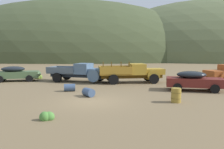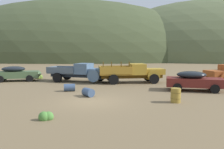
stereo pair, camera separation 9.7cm
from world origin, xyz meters
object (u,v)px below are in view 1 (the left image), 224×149
object	(u,v)px
truck_chalk_blue	(83,72)
oil_drum_tipped	(89,92)
oil_drum_by_truck	(176,95)
car_weathered_green	(17,73)
oil_drum_foreground	(70,88)
car_oxblood	(196,81)
truck_mustard	(136,73)

from	to	relation	value
truck_chalk_blue	oil_drum_tipped	world-z (taller)	truck_chalk_blue
oil_drum_tipped	oil_drum_by_truck	world-z (taller)	oil_drum_by_truck
oil_drum_tipped	oil_drum_by_truck	size ratio (longest dim) A/B	1.14
car_weathered_green	oil_drum_foreground	bearing A→B (deg)	-55.23
car_weathered_green	truck_chalk_blue	bearing A→B (deg)	-17.43
car_weathered_green	oil_drum_foreground	distance (m)	8.88
car_oxblood	oil_drum_tipped	world-z (taller)	car_oxblood
car_weathered_green	truck_mustard	distance (m)	12.35
oil_drum_foreground	truck_mustard	bearing A→B (deg)	44.14
oil_drum_tipped	car_oxblood	bearing A→B (deg)	19.97
car_oxblood	oil_drum_by_truck	xyz separation A→B (m)	(-2.43, -4.31, -0.37)
truck_mustard	oil_drum_tipped	distance (m)	7.99
truck_mustard	oil_drum_foreground	distance (m)	7.49
car_weathered_green	oil_drum_tipped	bearing A→B (deg)	-57.22
car_weathered_green	truck_mustard	bearing A→B (deg)	-18.50
truck_chalk_blue	oil_drum_tipped	size ratio (longest dim) A/B	6.49
truck_chalk_blue	car_oxblood	distance (m)	11.00
car_oxblood	oil_drum_tipped	distance (m)	8.69
car_weathered_green	car_oxblood	bearing A→B (deg)	-31.98
car_weathered_green	truck_mustard	world-z (taller)	truck_mustard
car_weathered_green	truck_chalk_blue	world-z (taller)	truck_chalk_blue
truck_chalk_blue	car_weathered_green	bearing A→B (deg)	-168.16
truck_mustard	oil_drum_by_truck	size ratio (longest dim) A/B	7.46
truck_chalk_blue	truck_mustard	xyz separation A→B (m)	(5.40, -0.24, -0.01)
car_weathered_green	truck_chalk_blue	xyz separation A→B (m)	(6.95, -0.01, 0.19)
car_oxblood	oil_drum_by_truck	world-z (taller)	car_oxblood
truck_mustard	truck_chalk_blue	bearing A→B (deg)	166.02
oil_drum_tipped	oil_drum_by_truck	distance (m)	5.88
oil_drum_by_truck	truck_chalk_blue	bearing A→B (deg)	131.15
oil_drum_foreground	oil_drum_by_truck	distance (m)	8.29
car_weathered_green	oil_drum_tipped	xyz separation A→B (m)	(8.87, -7.40, -0.52)
car_oxblood	oil_drum_tipped	xyz separation A→B (m)	(-8.16, -2.96, -0.52)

